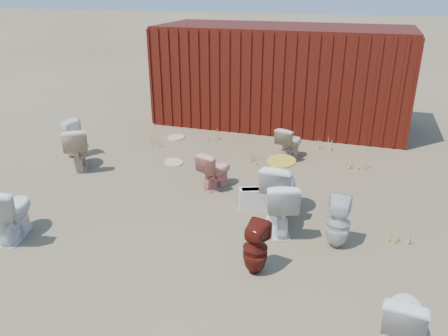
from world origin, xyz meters
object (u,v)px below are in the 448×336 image
(shipping_container, at_px, (281,76))
(toilet_front_pink, at_px, (215,169))
(toilet_back_a, at_px, (70,138))
(toilet_front_e, at_px, (403,318))
(toilet_back_e, at_px, (338,223))
(toilet_front_a, at_px, (10,211))
(toilet_back_beige_right, at_px, (290,143))
(toilet_back_beige_left, at_px, (77,148))
(toilet_front_maroon, at_px, (255,248))
(loose_tank, at_px, (255,199))
(toilet_back_yellowlid, at_px, (280,187))
(toilet_front_c, at_px, (280,205))

(shipping_container, height_order, toilet_front_pink, shipping_container)
(toilet_back_a, bearing_deg, toilet_front_pink, -160.12)
(toilet_front_e, bearing_deg, toilet_back_e, -59.10)
(toilet_front_a, relative_size, toilet_back_beige_right, 1.22)
(toilet_front_e, xyz_separation_m, toilet_back_beige_left, (-5.74, 2.93, 0.06))
(toilet_front_maroon, distance_m, toilet_front_e, 1.81)
(toilet_front_pink, xyz_separation_m, loose_tank, (0.87, -0.59, -0.16))
(toilet_back_a, bearing_deg, toilet_back_beige_right, -135.13)
(shipping_container, bearing_deg, toilet_front_maroon, -81.19)
(toilet_back_a, height_order, toilet_back_e, toilet_back_a)
(toilet_back_yellowlid, height_order, loose_tank, toilet_back_yellowlid)
(toilet_front_a, xyz_separation_m, toilet_back_beige_left, (-0.64, 2.44, 0.01))
(shipping_container, relative_size, toilet_front_pink, 9.07)
(toilet_front_a, relative_size, toilet_front_pink, 1.23)
(shipping_container, relative_size, toilet_back_a, 7.43)
(toilet_front_maroon, relative_size, toilet_front_e, 0.97)
(toilet_front_maroon, xyz_separation_m, toilet_back_beige_right, (-0.29, 3.98, -0.01))
(toilet_front_pink, bearing_deg, shipping_container, -71.75)
(toilet_front_e, distance_m, loose_tank, 3.13)
(toilet_front_c, distance_m, toilet_back_beige_right, 2.91)
(toilet_front_a, distance_m, toilet_back_a, 3.14)
(toilet_front_e, relative_size, loose_tank, 1.41)
(toilet_front_maroon, xyz_separation_m, toilet_back_beige_left, (-4.09, 2.19, 0.07))
(toilet_front_a, bearing_deg, toilet_back_e, 177.54)
(shipping_container, height_order, toilet_back_beige_left, shipping_container)
(shipping_container, height_order, toilet_back_e, shipping_container)
(toilet_front_a, bearing_deg, toilet_back_yellowlid, -168.50)
(toilet_back_beige_right, bearing_deg, toilet_back_e, 131.97)
(loose_tank, bearing_deg, toilet_front_a, -171.72)
(toilet_back_e, bearing_deg, toilet_front_c, -13.02)
(toilet_back_yellowlid, bearing_deg, shipping_container, -74.68)
(loose_tank, bearing_deg, toilet_back_a, 142.51)
(toilet_back_a, bearing_deg, loose_tank, -166.23)
(toilet_front_maroon, xyz_separation_m, toilet_back_e, (0.91, 0.92, 0.02))
(shipping_container, xyz_separation_m, toilet_front_e, (2.65, -7.15, -0.85))
(toilet_front_maroon, relative_size, toilet_back_beige_right, 1.03)
(toilet_front_maroon, bearing_deg, loose_tank, -64.40)
(toilet_front_c, bearing_deg, toilet_back_beige_right, -101.56)
(toilet_front_pink, xyz_separation_m, toilet_front_e, (2.93, -2.94, 0.02))
(shipping_container, xyz_separation_m, loose_tank, (0.58, -4.80, -1.02))
(toilet_front_pink, xyz_separation_m, toilet_front_maroon, (1.28, -2.20, 0.01))
(toilet_front_pink, bearing_deg, toilet_back_a, 14.06)
(toilet_back_beige_right, xyz_separation_m, toilet_back_e, (1.20, -3.06, 0.03))
(toilet_front_c, height_order, toilet_back_beige_left, toilet_back_beige_left)
(shipping_container, relative_size, toilet_front_e, 8.52)
(toilet_back_beige_right, xyz_separation_m, loose_tank, (-0.12, -2.37, -0.16))
(toilet_front_c, relative_size, toilet_back_beige_right, 1.22)
(toilet_front_e, xyz_separation_m, toilet_back_beige_right, (-1.95, 4.72, -0.02))
(toilet_front_pink, xyz_separation_m, toilet_back_e, (2.19, -1.28, 0.03))
(toilet_front_a, relative_size, toilet_front_maroon, 1.19)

